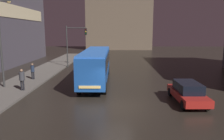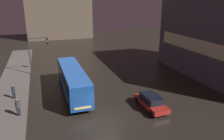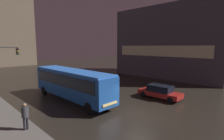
{
  "view_description": "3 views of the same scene",
  "coord_description": "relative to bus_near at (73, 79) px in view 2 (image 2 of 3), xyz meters",
  "views": [
    {
      "loc": [
        0.16,
        -14.14,
        5.04
      ],
      "look_at": [
        -0.3,
        7.22,
        1.24
      ],
      "focal_mm": 35.0,
      "sensor_mm": 36.0,
      "label": 1
    },
    {
      "loc": [
        -5.08,
        -17.14,
        10.87
      ],
      "look_at": [
        3.57,
        8.88,
        1.96
      ],
      "focal_mm": 35.0,
      "sensor_mm": 36.0,
      "label": 2
    },
    {
      "loc": [
        -11.39,
        -8.29,
        5.61
      ],
      "look_at": [
        3.35,
        6.5,
        2.77
      ],
      "focal_mm": 28.0,
      "sensor_mm": 36.0,
      "label": 3
    }
  ],
  "objects": [
    {
      "name": "ground_plane",
      "position": [
        1.88,
        -7.17,
        -1.98
      ],
      "size": [
        120.0,
        120.0,
        0.0
      ],
      "primitive_type": "plane",
      "color": "black"
    },
    {
      "name": "sidewalk_left",
      "position": [
        -7.12,
        2.83,
        -1.9
      ],
      "size": [
        4.0,
        48.0,
        0.15
      ],
      "color": "#56514C",
      "rests_on": "ground"
    },
    {
      "name": "bus_near",
      "position": [
        0.0,
        0.0,
        0.0
      ],
      "size": [
        2.46,
        11.3,
        3.21
      ],
      "rotation": [
        0.0,
        0.0,
        3.15
      ],
      "color": "#194793",
      "rests_on": "ground"
    },
    {
      "name": "car_taxi",
      "position": [
        7.13,
        -6.11,
        -1.23
      ],
      "size": [
        1.92,
        4.59,
        1.47
      ],
      "rotation": [
        0.0,
        0.0,
        3.17
      ],
      "color": "maroon",
      "rests_on": "ground"
    },
    {
      "name": "pedestrian_near",
      "position": [
        -6.61,
        0.57,
        -0.86
      ],
      "size": [
        0.51,
        0.51,
        1.65
      ],
      "rotation": [
        0.0,
        0.0,
        0.73
      ],
      "color": "black",
      "rests_on": "sidewalk_left"
    },
    {
      "name": "pedestrian_mid",
      "position": [
        -5.84,
        -3.73,
        -0.73
      ],
      "size": [
        0.58,
        0.58,
        1.8
      ],
      "rotation": [
        0.0,
        0.0,
        3.56
      ],
      "color": "black",
      "rests_on": "sidewalk_left"
    },
    {
      "name": "traffic_light_main",
      "position": [
        -3.88,
        9.04,
        1.93
      ],
      "size": [
        2.9,
        0.35,
        5.79
      ],
      "color": "#2D2D2D",
      "rests_on": "ground"
    }
  ]
}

